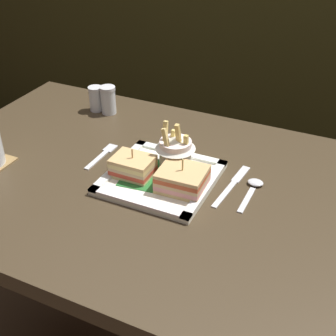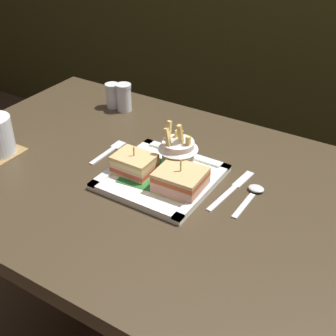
% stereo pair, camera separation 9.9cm
% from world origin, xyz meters
% --- Properties ---
extents(dining_table, '(1.24, 0.73, 0.75)m').
position_xyz_m(dining_table, '(0.00, 0.00, 0.62)').
color(dining_table, '#3F3221').
rests_on(dining_table, ground_plane).
extents(square_plate, '(0.23, 0.23, 0.02)m').
position_xyz_m(square_plate, '(-0.04, 0.01, 0.75)').
color(square_plate, white).
rests_on(square_plate, dining_table).
extents(sandwich_half_left, '(0.09, 0.07, 0.07)m').
position_xyz_m(sandwich_half_left, '(-0.10, -0.01, 0.78)').
color(sandwich_half_left, '#D5B67C').
rests_on(sandwich_half_left, square_plate).
extents(sandwich_half_right, '(0.10, 0.09, 0.07)m').
position_xyz_m(sandwich_half_right, '(0.02, -0.01, 0.78)').
color(sandwich_half_right, '#DAB46F').
rests_on(sandwich_half_right, square_plate).
extents(fries_cup, '(0.09, 0.09, 0.12)m').
position_xyz_m(fries_cup, '(-0.03, 0.06, 0.80)').
color(fries_cup, silver).
rests_on(fries_cup, square_plate).
extents(fork, '(0.02, 0.12, 0.00)m').
position_xyz_m(fork, '(-0.21, 0.04, 0.75)').
color(fork, silver).
rests_on(fork, dining_table).
extents(knife, '(0.03, 0.18, 0.00)m').
position_xyz_m(knife, '(0.11, 0.06, 0.75)').
color(knife, silver).
rests_on(knife, dining_table).
extents(spoon, '(0.04, 0.12, 0.01)m').
position_xyz_m(spoon, '(0.16, 0.06, 0.75)').
color(spoon, silver).
rests_on(spoon, dining_table).
extents(salt_shaker, '(0.04, 0.04, 0.07)m').
position_xyz_m(salt_shaker, '(-0.36, 0.25, 0.78)').
color(salt_shaker, silver).
rests_on(salt_shaker, dining_table).
extents(pepper_shaker, '(0.04, 0.04, 0.08)m').
position_xyz_m(pepper_shaker, '(-0.32, 0.25, 0.78)').
color(pepper_shaker, silver).
rests_on(pepper_shaker, dining_table).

